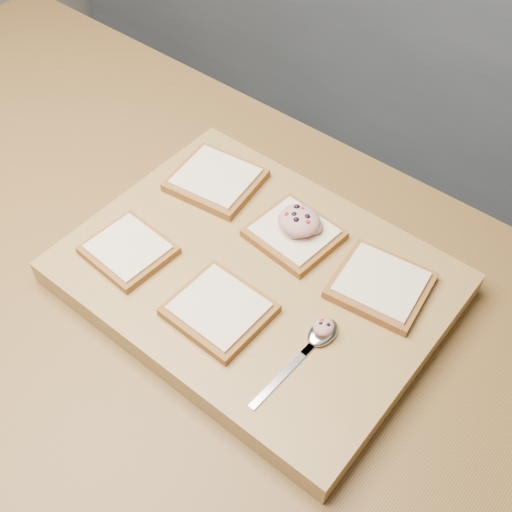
% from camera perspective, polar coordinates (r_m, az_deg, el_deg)
% --- Properties ---
extents(island_counter, '(2.00, 0.80, 0.90)m').
position_cam_1_polar(island_counter, '(1.32, -0.24, -16.52)').
color(island_counter, slate).
rests_on(island_counter, ground).
extents(cutting_board, '(0.52, 0.40, 0.04)m').
position_cam_1_polar(cutting_board, '(0.94, -0.00, -1.99)').
color(cutting_board, '#9F7F44').
rests_on(cutting_board, island_counter).
extents(bread_far_left, '(0.15, 0.14, 0.02)m').
position_cam_1_polar(bread_far_left, '(1.04, -3.58, 6.79)').
color(bread_far_left, brown).
rests_on(bread_far_left, cutting_board).
extents(bread_far_center, '(0.13, 0.12, 0.02)m').
position_cam_1_polar(bread_far_center, '(0.96, 3.42, 2.01)').
color(bread_far_center, brown).
rests_on(bread_far_center, cutting_board).
extents(bread_far_right, '(0.14, 0.13, 0.02)m').
position_cam_1_polar(bread_far_right, '(0.91, 11.03, -2.52)').
color(bread_far_right, brown).
rests_on(bread_far_right, cutting_board).
extents(bread_near_left, '(0.12, 0.11, 0.02)m').
position_cam_1_polar(bread_near_left, '(0.95, -11.27, 0.55)').
color(bread_near_left, brown).
rests_on(bread_near_left, cutting_board).
extents(bread_near_center, '(0.13, 0.12, 0.02)m').
position_cam_1_polar(bread_near_center, '(0.87, -3.28, -4.76)').
color(bread_near_center, brown).
rests_on(bread_near_center, cutting_board).
extents(tuna_salad_dollop, '(0.06, 0.06, 0.03)m').
position_cam_1_polar(tuna_salad_dollop, '(0.94, 3.85, 3.17)').
color(tuna_salad_dollop, tan).
rests_on(tuna_salad_dollop, bread_far_center).
extents(spoon, '(0.04, 0.17, 0.01)m').
position_cam_1_polar(spoon, '(0.85, 5.45, -7.32)').
color(spoon, silver).
rests_on(spoon, cutting_board).
extents(spoon_salad, '(0.03, 0.03, 0.02)m').
position_cam_1_polar(spoon_salad, '(0.85, 6.04, -6.26)').
color(spoon_salad, tan).
rests_on(spoon_salad, spoon).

